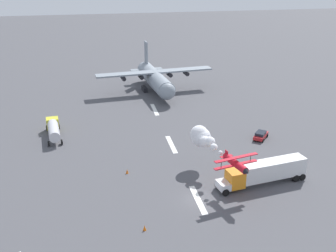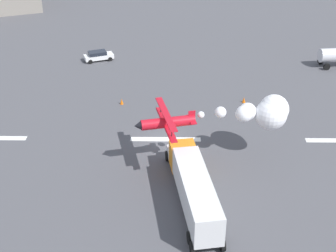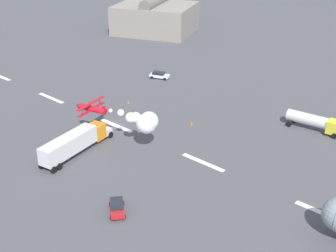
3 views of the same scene
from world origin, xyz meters
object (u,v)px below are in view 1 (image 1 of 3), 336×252
object	(u,v)px
traffic_cone_near	(145,228)
semi_truck_orange	(265,171)
stunt_biplane_red	(204,139)
traffic_cone_far	(127,171)
followme_car_yellow	(261,135)
cargo_transport_plane	(156,80)
fuel_tanker_truck	(53,129)

from	to	relation	value
traffic_cone_near	semi_truck_orange	bearing A→B (deg)	-66.96
stunt_biplane_red	traffic_cone_far	bearing A→B (deg)	87.71
followme_car_yellow	traffic_cone_far	distance (m)	28.60
cargo_transport_plane	stunt_biplane_red	xyz separation A→B (m)	(-43.19, -0.88, 1.78)
stunt_biplane_red	traffic_cone_near	size ratio (longest dim) A/B	21.04
stunt_biplane_red	followme_car_yellow	world-z (taller)	stunt_biplane_red
cargo_transport_plane	stunt_biplane_red	bearing A→B (deg)	-178.83
fuel_tanker_truck	traffic_cone_far	distance (m)	21.90
semi_truck_orange	fuel_tanker_truck	xyz separation A→B (m)	(25.16, 33.51, -0.38)
stunt_biplane_red	fuel_tanker_truck	world-z (taller)	stunt_biplane_red
semi_truck_orange	fuel_tanker_truck	distance (m)	41.90
semi_truck_orange	traffic_cone_near	bearing A→B (deg)	113.04
traffic_cone_near	traffic_cone_far	bearing A→B (deg)	2.43
stunt_biplane_red	traffic_cone_near	world-z (taller)	stunt_biplane_red
fuel_tanker_truck	traffic_cone_far	world-z (taller)	fuel_tanker_truck
semi_truck_orange	followme_car_yellow	xyz separation A→B (m)	(16.52, -6.28, -1.32)
cargo_transport_plane	traffic_cone_far	xyz separation A→B (m)	(-42.68, 11.96, -3.15)
cargo_transport_plane	fuel_tanker_truck	distance (m)	35.08
cargo_transport_plane	traffic_cone_far	size ratio (longest dim) A/B	41.30
semi_truck_orange	followme_car_yellow	size ratio (longest dim) A/B	3.49
semi_truck_orange	traffic_cone_far	distance (m)	22.15
traffic_cone_far	stunt_biplane_red	bearing A→B (deg)	-92.29
semi_truck_orange	traffic_cone_far	world-z (taller)	semi_truck_orange
fuel_tanker_truck	traffic_cone_near	world-z (taller)	fuel_tanker_truck
semi_truck_orange	followme_car_yellow	bearing A→B (deg)	-20.83
traffic_cone_near	traffic_cone_far	xyz separation A→B (m)	(15.93, 0.68, 0.00)
followme_car_yellow	fuel_tanker_truck	bearing A→B (deg)	77.74
traffic_cone_near	cargo_transport_plane	bearing A→B (deg)	-10.90
stunt_biplane_red	followme_car_yellow	distance (m)	17.80
fuel_tanker_truck	semi_truck_orange	bearing A→B (deg)	-126.90
followme_car_yellow	stunt_biplane_red	bearing A→B (deg)	124.13
fuel_tanker_truck	followme_car_yellow	world-z (taller)	fuel_tanker_truck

